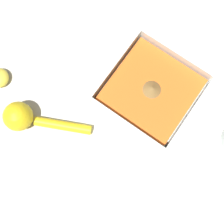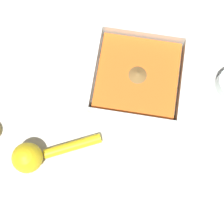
{
  "view_description": "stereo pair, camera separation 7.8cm",
  "coord_description": "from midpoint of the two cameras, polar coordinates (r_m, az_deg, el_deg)",
  "views": [
    {
      "loc": [
        0.06,
        -0.21,
        0.8
      ],
      "look_at": [
        -0.03,
        -0.07,
        0.03
      ],
      "focal_mm": 50.0,
      "sensor_mm": 36.0,
      "label": 1
    },
    {
      "loc": [
        -0.01,
        -0.24,
        0.8
      ],
      "look_at": [
        -0.03,
        -0.07,
        0.03
      ],
      "focal_mm": 50.0,
      "sensor_mm": 36.0,
      "label": 2
    }
  ],
  "objects": [
    {
      "name": "ground_plane",
      "position": [
        0.83,
        7.45,
        1.46
      ],
      "size": [
        4.0,
        4.0,
        0.0
      ],
      "primitive_type": "plane",
      "color": "beige"
    },
    {
      "name": "square_dish",
      "position": [
        0.82,
        9.79,
        3.05
      ],
      "size": [
        0.23,
        0.23,
        0.07
      ],
      "color": "silver",
      "rests_on": "ground_plane"
    },
    {
      "name": "lemon_squeezer",
      "position": [
        0.8,
        -12.88,
        -1.69
      ],
      "size": [
        0.21,
        0.13,
        0.07
      ],
      "rotation": [
        0.0,
        0.0,
        3.59
      ],
      "color": "yellow",
      "rests_on": "ground_plane"
    }
  ]
}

